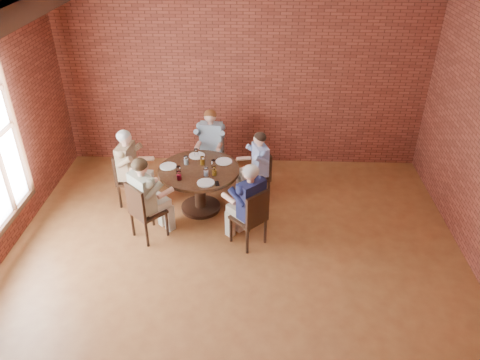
{
  "coord_description": "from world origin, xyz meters",
  "views": [
    {
      "loc": [
        0.28,
        -4.44,
        4.38
      ],
      "look_at": [
        0.06,
        1.0,
        1.06
      ],
      "focal_mm": 35.0,
      "sensor_mm": 36.0,
      "label": 1
    }
  ],
  "objects_px": {
    "chair_e": "(252,216)",
    "diner_e": "(248,205)",
    "diner_a": "(257,167)",
    "smartphone": "(217,184)",
    "chair_a": "(261,174)",
    "diner_c": "(131,168)",
    "diner_d": "(147,199)",
    "chair_d": "(143,210)",
    "diner_b": "(211,146)",
    "chair_c": "(127,176)",
    "dining_table": "(199,181)",
    "chair_b": "(212,151)"
  },
  "relations": [
    {
      "from": "diner_a",
      "to": "chair_e",
      "type": "bearing_deg",
      "value": -22.57
    },
    {
      "from": "chair_c",
      "to": "diner_d",
      "type": "xyz_separation_m",
      "value": [
        0.52,
        -0.87,
        0.16
      ]
    },
    {
      "from": "diner_d",
      "to": "diner_e",
      "type": "distance_m",
      "value": 1.47
    },
    {
      "from": "chair_c",
      "to": "diner_b",
      "type": "bearing_deg",
      "value": -49.82
    },
    {
      "from": "chair_c",
      "to": "chair_e",
      "type": "height_order",
      "value": "same"
    },
    {
      "from": "diner_b",
      "to": "chair_d",
      "type": "bearing_deg",
      "value": -109.56
    },
    {
      "from": "chair_a",
      "to": "diner_a",
      "type": "distance_m",
      "value": 0.15
    },
    {
      "from": "diner_e",
      "to": "smartphone",
      "type": "relative_size",
      "value": 10.05
    },
    {
      "from": "chair_a",
      "to": "chair_e",
      "type": "distance_m",
      "value": 1.24
    },
    {
      "from": "diner_a",
      "to": "chair_c",
      "type": "bearing_deg",
      "value": -104.93
    },
    {
      "from": "dining_table",
      "to": "chair_a",
      "type": "distance_m",
      "value": 1.03
    },
    {
      "from": "diner_d",
      "to": "diner_e",
      "type": "bearing_deg",
      "value": -141.03
    },
    {
      "from": "diner_b",
      "to": "chair_d",
      "type": "relative_size",
      "value": 1.39
    },
    {
      "from": "chair_b",
      "to": "chair_c",
      "type": "bearing_deg",
      "value": -139.22
    },
    {
      "from": "diner_a",
      "to": "chair_b",
      "type": "height_order",
      "value": "diner_a"
    },
    {
      "from": "chair_a",
      "to": "chair_c",
      "type": "bearing_deg",
      "value": -104.46
    },
    {
      "from": "diner_a",
      "to": "smartphone",
      "type": "height_order",
      "value": "diner_a"
    },
    {
      "from": "diner_c",
      "to": "diner_d",
      "type": "bearing_deg",
      "value": -146.1
    },
    {
      "from": "dining_table",
      "to": "diner_b",
      "type": "relative_size",
      "value": 0.98
    },
    {
      "from": "chair_d",
      "to": "diner_e",
      "type": "distance_m",
      "value": 1.53
    },
    {
      "from": "diner_c",
      "to": "chair_a",
      "type": "bearing_deg",
      "value": -77.13
    },
    {
      "from": "dining_table",
      "to": "chair_c",
      "type": "bearing_deg",
      "value": 173.15
    },
    {
      "from": "chair_d",
      "to": "diner_e",
      "type": "xyz_separation_m",
      "value": [
        1.52,
        -0.03,
        0.15
      ]
    },
    {
      "from": "diner_b",
      "to": "diner_e",
      "type": "relative_size",
      "value": 0.99
    },
    {
      "from": "dining_table",
      "to": "diner_d",
      "type": "height_order",
      "value": "diner_d"
    },
    {
      "from": "chair_e",
      "to": "chair_d",
      "type": "bearing_deg",
      "value": -47.33
    },
    {
      "from": "chair_c",
      "to": "diner_d",
      "type": "height_order",
      "value": "diner_d"
    },
    {
      "from": "diner_b",
      "to": "chair_d",
      "type": "height_order",
      "value": "diner_b"
    },
    {
      "from": "dining_table",
      "to": "chair_b",
      "type": "height_order",
      "value": "chair_b"
    },
    {
      "from": "chair_c",
      "to": "diner_e",
      "type": "height_order",
      "value": "diner_e"
    },
    {
      "from": "diner_b",
      "to": "diner_c",
      "type": "distance_m",
      "value": 1.47
    },
    {
      "from": "chair_e",
      "to": "smartphone",
      "type": "bearing_deg",
      "value": -84.33
    },
    {
      "from": "chair_d",
      "to": "chair_e",
      "type": "height_order",
      "value": "chair_d"
    },
    {
      "from": "diner_c",
      "to": "smartphone",
      "type": "height_order",
      "value": "diner_c"
    },
    {
      "from": "dining_table",
      "to": "diner_c",
      "type": "xyz_separation_m",
      "value": [
        -1.11,
        0.13,
        0.13
      ]
    },
    {
      "from": "dining_table",
      "to": "diner_c",
      "type": "height_order",
      "value": "diner_c"
    },
    {
      "from": "chair_e",
      "to": "diner_e",
      "type": "distance_m",
      "value": 0.17
    },
    {
      "from": "chair_b",
      "to": "diner_e",
      "type": "relative_size",
      "value": 0.7
    },
    {
      "from": "chair_c",
      "to": "diner_e",
      "type": "bearing_deg",
      "value": -109.1
    },
    {
      "from": "dining_table",
      "to": "diner_a",
      "type": "bearing_deg",
      "value": 20.0
    },
    {
      "from": "diner_c",
      "to": "chair_e",
      "type": "distance_m",
      "value": 2.21
    },
    {
      "from": "diner_b",
      "to": "diner_c",
      "type": "xyz_separation_m",
      "value": [
        -1.2,
        -0.85,
        0.01
      ]
    },
    {
      "from": "dining_table",
      "to": "chair_d",
      "type": "bearing_deg",
      "value": -132.73
    },
    {
      "from": "diner_e",
      "to": "chair_d",
      "type": "bearing_deg",
      "value": -45.22
    },
    {
      "from": "chair_a",
      "to": "diner_c",
      "type": "relative_size",
      "value": 0.67
    },
    {
      "from": "chair_c",
      "to": "chair_d",
      "type": "relative_size",
      "value": 0.99
    },
    {
      "from": "diner_a",
      "to": "smartphone",
      "type": "relative_size",
      "value": 9.35
    },
    {
      "from": "chair_c",
      "to": "diner_c",
      "type": "relative_size",
      "value": 0.71
    },
    {
      "from": "chair_c",
      "to": "diner_e",
      "type": "distance_m",
      "value": 2.21
    },
    {
      "from": "chair_b",
      "to": "chair_d",
      "type": "height_order",
      "value": "chair_d"
    }
  ]
}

